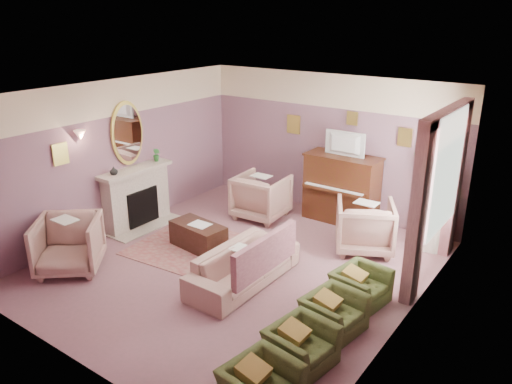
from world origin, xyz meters
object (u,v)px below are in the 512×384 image
Objects in this scene: sofa at (244,259)px; olive_chair_c at (334,308)px; olive_chair_a at (261,380)px; side_table at (435,229)px; television at (343,142)px; olive_chair_d at (361,281)px; floral_armchair_front at (68,242)px; piano at (341,189)px; coffee_table at (198,236)px; floral_armchair_left at (261,194)px; olive_chair_b at (301,340)px; floral_armchair_right at (365,224)px.

sofa is 1.70m from olive_chair_c.
olive_chair_a is 1.08× the size of side_table.
olive_chair_d is at bearing -57.41° from television.
floral_armchair_front is 4.55m from olive_chair_d.
piano is 3.71m from olive_chair_c.
side_table reaches higher than olive_chair_a.
olive_chair_a is at bearing -38.56° from coffee_table.
olive_chair_a is (1.58, -4.98, -0.32)m from piano.
olive_chair_b is at bearing -48.94° from floral_armchair_left.
floral_armchair_right is 1.30× the size of olive_chair_c.
sofa is at bearing -91.68° from piano.
side_table is (4.47, 4.19, -0.14)m from floral_armchair_front.
floral_armchair_right is at bearing -4.01° from floral_armchair_left.
coffee_table is 1.32× the size of olive_chair_c.
coffee_table is at bearing 152.20° from olive_chair_b.
olive_chair_c is at bearing -9.60° from sofa.
piano reaches higher than olive_chair_a.
olive_chair_b is (0.00, 0.82, 0.00)m from olive_chair_a.
sofa is at bearing 146.58° from olive_chair_b.
floral_armchair_left is at bearing -149.79° from piano.
piano reaches higher than olive_chair_c.
television reaches higher than olive_chair_c.
olive_chair_d is at bearing -30.54° from floral_armchair_left.
olive_chair_b is (0.65, -3.21, -0.16)m from floral_armchair_right.
olive_chair_a is (1.67, -1.92, -0.07)m from sofa.
floral_armchair_left is at bearing 125.02° from olive_chair_a.
television is 0.81× the size of floral_armchair_right.
floral_armchair_left is 1.40× the size of side_table.
floral_armchair_right is 1.25m from side_table.
coffee_table is 1.02× the size of floral_armchair_front.
olive_chair_d is at bearing 0.73° from coffee_table.
piano reaches higher than floral_armchair_front.
sofa is 2.02× the size of floral_armchair_front.
olive_chair_d is (0.00, 1.64, 0.00)m from olive_chair_b.
side_table is (3.25, 0.62, -0.14)m from floral_armchair_left.
floral_armchair_front is at bearing -156.23° from olive_chair_d.
floral_armchair_right is at bearing 44.16° from floral_armchair_front.
piano is at bearing 134.30° from floral_armchair_right.
olive_chair_a is 1.00× the size of olive_chair_c.
olive_chair_b and olive_chair_c have the same top height.
floral_armchair_right is 1.30× the size of olive_chair_a.
coffee_table is 1.02× the size of floral_armchair_left.
television reaches higher than side_table.
floral_armchair_right is (0.93, -0.90, -1.11)m from television.
floral_armchair_right is at bearing 34.07° from coffee_table.
piano is 5.24m from olive_chair_a.
floral_armchair_right is at bearing 105.28° from olive_chair_c.
olive_chair_a is 4.82m from side_table.
olive_chair_c is (4.16, 1.01, -0.16)m from floral_armchair_front.
piano is 1.42× the size of floral_armchair_right.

